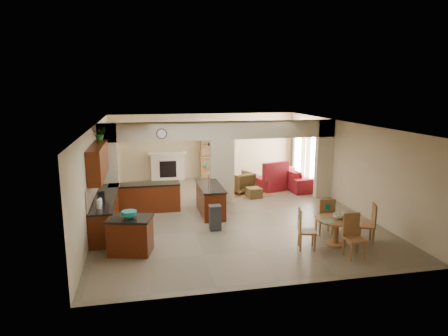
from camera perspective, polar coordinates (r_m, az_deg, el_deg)
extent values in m
plane|color=#7A6C55|center=(12.86, 0.62, -6.22)|extent=(10.00, 10.00, 0.00)
plane|color=white|center=(12.31, 0.65, 6.30)|extent=(10.00, 10.00, 0.00)
plane|color=#C3BA8F|center=(17.36, -2.87, 3.15)|extent=(8.00, 0.00, 8.00)
plane|color=#C3BA8F|center=(7.86, 8.44, -7.29)|extent=(8.00, 0.00, 8.00)
plane|color=#C3BA8F|center=(12.32, -17.87, -0.85)|extent=(0.00, 10.00, 10.00)
plane|color=#C3BA8F|center=(13.90, 16.97, 0.57)|extent=(0.00, 10.00, 10.00)
cube|color=#C3BA8F|center=(13.26, -16.14, 0.11)|extent=(0.60, 0.25, 2.80)
cube|color=#C3BA8F|center=(13.53, -0.26, -0.51)|extent=(0.80, 0.25, 2.20)
cube|color=#C3BA8F|center=(14.64, 14.08, 1.26)|extent=(0.60, 0.25, 2.80)
cube|color=#C3BA8F|center=(13.31, -0.27, 5.39)|extent=(8.00, 0.25, 0.60)
cube|color=#491508|center=(11.76, -16.53, -6.23)|extent=(0.60, 3.20, 0.86)
cube|color=black|center=(11.63, -16.65, -4.10)|extent=(0.62, 3.22, 0.05)
cube|color=#9C866A|center=(11.58, -18.12, -2.64)|extent=(0.02, 3.20, 0.55)
cube|color=#491508|center=(13.02, -11.20, -4.25)|extent=(2.20, 0.60, 0.86)
cube|color=black|center=(12.91, -11.28, -2.31)|extent=(2.22, 0.62, 0.05)
cube|color=#491508|center=(11.42, -17.55, 0.90)|extent=(0.35, 2.40, 0.90)
cube|color=#491508|center=(12.54, -1.97, -4.65)|extent=(0.65, 1.80, 0.86)
cube|color=black|center=(12.42, -1.98, -2.63)|extent=(0.70, 1.85, 0.05)
cube|color=silver|center=(11.74, -1.27, -5.83)|extent=(0.58, 0.04, 0.70)
cylinder|color=#4C2D19|center=(12.92, -8.90, 4.85)|extent=(0.34, 0.03, 0.34)
cube|color=#9B5738|center=(15.09, 3.39, -3.54)|extent=(1.60, 1.30, 0.01)
cube|color=silver|center=(17.18, -8.04, 0.08)|extent=(1.40, 0.28, 1.10)
cube|color=black|center=(17.05, -8.00, -0.17)|extent=(0.70, 0.04, 0.70)
cube|color=silver|center=(17.05, -8.09, 2.05)|extent=(1.60, 0.35, 0.10)
cube|color=#A06737|center=(17.32, -1.62, 1.46)|extent=(1.00, 0.32, 1.80)
cube|color=white|center=(15.95, 12.92, 1.40)|extent=(0.02, 0.90, 1.90)
cube|color=white|center=(17.49, 10.63, 2.37)|extent=(0.02, 0.90, 1.90)
cube|color=white|center=(16.74, 11.70, 1.40)|extent=(0.02, 0.70, 2.10)
cube|color=#3D2018|center=(15.40, 13.70, 1.01)|extent=(0.10, 0.28, 2.30)
cube|color=#3D2018|center=(16.47, 11.94, 1.76)|extent=(0.10, 0.28, 2.30)
cube|color=#3D2018|center=(16.92, 11.27, 2.04)|extent=(0.10, 0.28, 2.30)
cube|color=#3D2018|center=(18.02, 9.80, 2.66)|extent=(0.10, 0.28, 2.30)
cylinder|color=white|center=(15.59, 3.72, 6.49)|extent=(1.00, 1.00, 0.10)
cube|color=#491508|center=(9.92, -13.21, -9.47)|extent=(1.11, 0.89, 0.83)
cube|color=black|center=(9.77, -13.33, -7.04)|extent=(1.17, 0.95, 0.05)
cylinder|color=teal|center=(9.71, -13.40, -6.48)|extent=(0.36, 0.36, 0.17)
cube|color=#302F32|center=(11.17, -1.28, -7.25)|extent=(0.32, 0.27, 0.65)
cylinder|color=#A06737|center=(10.43, 15.78, -7.10)|extent=(1.01, 1.01, 0.04)
cylinder|color=#A06737|center=(10.53, 15.68, -8.77)|extent=(0.15, 0.15, 0.65)
cylinder|color=#A06737|center=(10.64, 15.59, -10.36)|extent=(0.51, 0.51, 0.05)
cylinder|color=#84B526|center=(10.42, 16.00, -6.60)|extent=(0.27, 0.27, 0.14)
imported|color=maroon|center=(16.23, 10.02, -1.21)|extent=(2.76, 1.23, 0.79)
cube|color=maroon|center=(15.67, 6.91, -2.20)|extent=(1.38, 1.25, 0.46)
imported|color=maroon|center=(15.08, 2.40, -2.05)|extent=(1.10, 1.11, 0.77)
cube|color=maroon|center=(14.44, 4.27, -3.53)|extent=(0.56, 0.56, 0.36)
imported|color=#154512|center=(12.23, -17.31, 4.71)|extent=(0.42, 0.38, 0.42)
cube|color=#A06737|center=(11.18, 14.17, -6.91)|extent=(0.47, 0.47, 0.05)
cube|color=#A06737|center=(11.46, 14.66, -7.69)|extent=(0.04, 0.04, 0.44)
cube|color=#A06737|center=(11.36, 13.02, -7.79)|extent=(0.04, 0.04, 0.44)
cube|color=#A06737|center=(11.16, 15.22, -8.26)|extent=(0.04, 0.04, 0.44)
cube|color=#A06737|center=(11.05, 13.54, -8.36)|extent=(0.04, 0.04, 0.44)
cube|color=#A06737|center=(10.92, 14.55, -5.72)|extent=(0.42, 0.09, 0.55)
cube|color=teal|center=(10.88, 14.61, -5.41)|extent=(0.14, 0.03, 0.14)
cube|color=#A06737|center=(10.88, 19.56, -7.76)|extent=(0.54, 0.54, 0.05)
cube|color=#A06737|center=(11.08, 18.44, -8.59)|extent=(0.04, 0.04, 0.44)
cube|color=#A06737|center=(10.77, 18.75, -9.21)|extent=(0.04, 0.04, 0.44)
cube|color=#A06737|center=(11.15, 20.17, -8.59)|extent=(0.04, 0.04, 0.44)
cube|color=#A06737|center=(10.84, 20.54, -9.20)|extent=(0.04, 0.04, 0.44)
cube|color=#A06737|center=(10.83, 20.65, -6.25)|extent=(0.18, 0.41, 0.55)
cube|color=teal|center=(10.82, 20.81, -5.90)|extent=(0.06, 0.14, 0.14)
cube|color=#A06737|center=(9.88, 18.17, -9.62)|extent=(0.43, 0.43, 0.05)
cube|color=#A06737|center=(9.75, 17.72, -11.34)|extent=(0.04, 0.04, 0.44)
cube|color=#A06737|center=(9.92, 19.46, -11.06)|extent=(0.04, 0.04, 0.44)
cube|color=#A06737|center=(10.02, 16.74, -10.65)|extent=(0.04, 0.04, 0.44)
cube|color=#A06737|center=(10.18, 18.44, -10.39)|extent=(0.04, 0.04, 0.44)
cube|color=#A06737|center=(9.94, 17.72, -7.64)|extent=(0.42, 0.05, 0.55)
cube|color=teal|center=(9.93, 17.67, -7.21)|extent=(0.14, 0.01, 0.14)
cube|color=#A06737|center=(10.08, 11.79, -8.86)|extent=(0.51, 0.51, 0.05)
cube|color=#A06737|center=(10.03, 12.86, -10.41)|extent=(0.04, 0.04, 0.44)
cube|color=#A06737|center=(10.34, 12.54, -9.71)|extent=(0.04, 0.04, 0.44)
cube|color=#A06737|center=(9.98, 10.90, -10.45)|extent=(0.04, 0.04, 0.44)
cube|color=#A06737|center=(10.29, 10.64, -9.74)|extent=(0.04, 0.04, 0.44)
cube|color=#A06737|center=(9.95, 10.77, -7.25)|extent=(0.14, 0.42, 0.55)
cube|color=teal|center=(9.93, 10.64, -6.87)|extent=(0.05, 0.14, 0.14)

